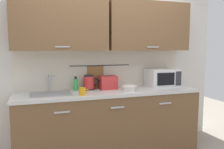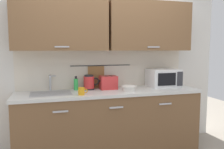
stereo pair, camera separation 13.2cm
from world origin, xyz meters
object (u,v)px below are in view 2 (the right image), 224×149
dish_soap_bottle (76,84)px  toaster (108,82)px  mixing_bowl (129,88)px  microwave (163,78)px  mug_near_sink (82,91)px  electric_kettle (89,82)px

dish_soap_bottle → toaster: 0.46m
dish_soap_bottle → toaster: (0.46, -0.05, 0.01)m
mixing_bowl → microwave: bearing=18.2°
mixing_bowl → toaster: 0.33m
dish_soap_bottle → mug_near_sink: size_ratio=1.63×
mug_near_sink → toaster: size_ratio=0.47×
dish_soap_bottle → mixing_bowl: (0.68, -0.28, -0.04)m
mug_near_sink → dish_soap_bottle: bearing=93.5°
dish_soap_bottle → toaster: bearing=-6.0°
dish_soap_bottle → mixing_bowl: bearing=-22.1°
mixing_bowl → toaster: toaster is taller
dish_soap_bottle → mug_near_sink: dish_soap_bottle is taller
toaster → mug_near_sink: bearing=-143.5°
dish_soap_bottle → mug_near_sink: bearing=-86.5°
electric_kettle → mug_near_sink: electric_kettle is taller
electric_kettle → toaster: 0.27m
microwave → mug_near_sink: size_ratio=3.83×
microwave → mixing_bowl: size_ratio=2.15×
electric_kettle → mixing_bowl: size_ratio=1.06×
electric_kettle → dish_soap_bottle: electric_kettle is taller
microwave → toaster: size_ratio=1.80×
microwave → dish_soap_bottle: bearing=177.0°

